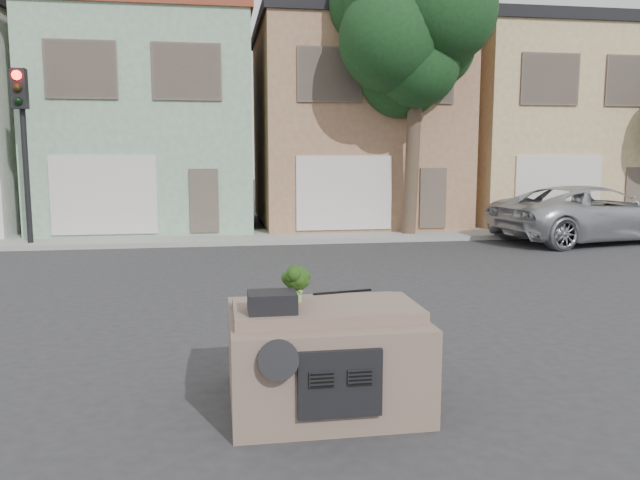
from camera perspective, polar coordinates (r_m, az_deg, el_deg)
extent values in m
plane|color=#303033|center=(9.83, -2.60, -7.99)|extent=(120.00, 120.00, 0.00)
cube|color=gray|center=(20.10, -6.07, 0.31)|extent=(40.00, 3.00, 0.15)
cube|color=#87AE8D|center=(24.05, -15.24, 10.14)|extent=(7.20, 8.20, 7.55)
cube|color=#9E7353|center=(24.46, 2.81, 10.35)|extent=(7.20, 8.20, 7.55)
cube|color=tan|center=(27.03, 18.79, 9.71)|extent=(7.20, 8.20, 7.55)
imported|color=#B2B4B9|center=(21.15, 23.44, -0.13)|extent=(6.66, 3.94, 1.74)
cube|color=black|center=(19.66, -25.41, 6.68)|extent=(0.40, 0.40, 5.10)
cube|color=#153617|center=(20.20, 8.51, 12.18)|extent=(4.40, 4.00, 8.50)
cube|color=#735E50|center=(6.82, 0.34, -10.23)|extent=(2.00, 1.80, 1.12)
cube|color=black|center=(6.24, -4.40, -5.67)|extent=(0.48, 0.38, 0.20)
cube|color=black|center=(7.08, 2.07, -4.77)|extent=(0.69, 0.15, 0.02)
cube|color=#19320D|center=(6.64, -2.12, -3.98)|extent=(0.42, 0.42, 0.40)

